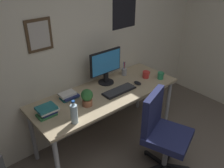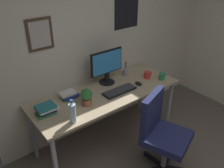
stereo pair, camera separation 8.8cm
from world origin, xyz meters
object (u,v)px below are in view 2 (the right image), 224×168
at_px(keyboard, 119,91).
at_px(water_bottle, 72,113).
at_px(potted_plant, 86,97).
at_px(coffee_mug_far, 147,75).
at_px(pen_cup, 126,72).
at_px(book_stack_left, 69,95).
at_px(monitor, 107,65).
at_px(office_chair, 161,131).
at_px(book_stack_right, 46,109).
at_px(computer_mouse, 138,83).
at_px(coffee_mug_near, 162,76).

xyz_separation_m(keyboard, water_bottle, (-0.73, -0.17, 0.09)).
distance_m(water_bottle, potted_plant, 0.32).
bearing_deg(coffee_mug_far, pen_cup, 125.22).
distance_m(potted_plant, book_stack_left, 0.27).
bearing_deg(water_bottle, monitor, 30.72).
height_order(office_chair, book_stack_right, office_chair).
height_order(potted_plant, book_stack_left, potted_plant).
bearing_deg(pen_cup, coffee_mug_far, -54.78).
height_order(water_bottle, potted_plant, water_bottle).
bearing_deg(computer_mouse, book_stack_right, 173.24).
relative_size(monitor, coffee_mug_far, 3.65).
distance_m(coffee_mug_near, potted_plant, 1.11).
relative_size(water_bottle, pen_cup, 1.26).
xyz_separation_m(monitor, book_stack_left, (-0.57, -0.02, -0.20)).
bearing_deg(keyboard, coffee_mug_near, -8.72).
relative_size(coffee_mug_near, potted_plant, 0.60).
relative_size(coffee_mug_near, book_stack_left, 0.55).
xyz_separation_m(water_bottle, potted_plant, (0.27, 0.17, -0.00)).
bearing_deg(keyboard, water_bottle, -167.15).
distance_m(book_stack_left, book_stack_right, 0.36).
relative_size(coffee_mug_far, book_stack_left, 0.60).
height_order(computer_mouse, book_stack_right, book_stack_right).
xyz_separation_m(office_chair, potted_plant, (-0.52, 0.64, 0.32)).
xyz_separation_m(coffee_mug_far, book_stack_right, (-1.40, 0.08, 0.01)).
height_order(computer_mouse, potted_plant, potted_plant).
xyz_separation_m(coffee_mug_near, book_stack_left, (-1.19, 0.36, -0.01)).
xyz_separation_m(computer_mouse, pen_cup, (0.05, 0.31, 0.04)).
height_order(monitor, pen_cup, monitor).
bearing_deg(coffee_mug_near, book_stack_right, 171.63).
xyz_separation_m(book_stack_left, book_stack_right, (-0.34, -0.13, 0.02)).
relative_size(computer_mouse, book_stack_left, 0.52).
height_order(monitor, book_stack_left, monitor).
bearing_deg(water_bottle, pen_cup, 23.01).
relative_size(coffee_mug_far, pen_cup, 0.63).
bearing_deg(computer_mouse, coffee_mug_far, 16.10).
distance_m(office_chair, computer_mouse, 0.70).
bearing_deg(water_bottle, coffee_mug_far, 9.80).
bearing_deg(coffee_mug_near, water_bottle, -177.17).
xyz_separation_m(water_bottle, pen_cup, (1.08, 0.46, -0.05)).
xyz_separation_m(monitor, pen_cup, (0.33, 0.01, -0.19)).
distance_m(water_bottle, book_stack_left, 0.47).
distance_m(water_bottle, coffee_mug_near, 1.38).
distance_m(computer_mouse, book_stack_right, 1.19).
distance_m(monitor, keyboard, 0.36).
xyz_separation_m(coffee_mug_far, book_stack_left, (-1.07, 0.21, -0.01)).
bearing_deg(book_stack_right, book_stack_left, 21.56).
relative_size(computer_mouse, coffee_mug_near, 0.95).
distance_m(coffee_mug_near, pen_cup, 0.49).
bearing_deg(potted_plant, pen_cup, 19.47).
bearing_deg(coffee_mug_far, monitor, 155.05).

